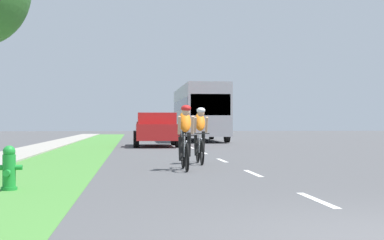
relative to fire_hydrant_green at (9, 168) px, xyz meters
The scene contains 9 objects.
ground_plane 15.99m from the fire_hydrant_green, 72.45° to the left, with size 120.00×120.00×0.00m, color #4C4C4F.
grass_verge 15.24m from the fire_hydrant_green, 90.00° to the left, with size 2.53×70.00×0.01m, color #478438.
sidewalk_concrete 15.39m from the fire_hydrant_green, 97.94° to the left, with size 1.72×70.00×0.10m, color #9E998E.
lane_markings_center 19.84m from the fire_hydrant_green, 75.94° to the left, with size 0.12×53.13×0.01m.
fire_hydrant_green is the anchor object (origin of this frame).
cyclist_lead 5.23m from the fire_hydrant_green, 49.78° to the left, with size 0.42×1.72×1.58m.
cyclist_trailing 7.36m from the fire_hydrant_green, 57.21° to the left, with size 0.42×1.72×1.58m.
pickup_red 18.95m from the fire_hydrant_green, 80.16° to the left, with size 2.22×5.10×1.64m.
bus_silver 28.81m from the fire_hydrant_green, 77.11° to the left, with size 2.78×11.60×3.48m.
Camera 1 is at (-2.72, -5.51, 1.14)m, focal length 55.07 mm.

